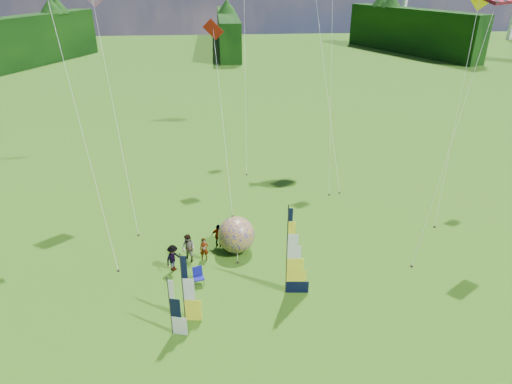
{
  "coord_description": "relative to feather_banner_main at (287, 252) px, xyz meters",
  "views": [
    {
      "loc": [
        -2.88,
        -17.66,
        16.27
      ],
      "look_at": [
        -1.0,
        4.0,
        5.5
      ],
      "focal_mm": 32.0,
      "sensor_mm": 36.0,
      "label": 1
    }
  ],
  "objects": [
    {
      "name": "ground",
      "position": [
        -0.5,
        -2.34,
        -2.67
      ],
      "size": [
        220.0,
        220.0,
        0.0
      ],
      "primitive_type": "plane",
      "color": "#448011",
      "rests_on": "ground"
    },
    {
      "name": "treeline_ring",
      "position": [
        -0.5,
        -2.34,
        1.33
      ],
      "size": [
        210.0,
        210.0,
        8.0
      ],
      "primitive_type": null,
      "color": "#16430B",
      "rests_on": "ground"
    },
    {
      "name": "feather_banner_main",
      "position": [
        0.0,
        0.0,
        0.0
      ],
      "size": [
        1.44,
        0.23,
        5.34
      ],
      "primitive_type": null,
      "rotation": [
        0.0,
        0.0,
        -0.09
      ],
      "color": "black",
      "rests_on": "ground"
    },
    {
      "name": "small_kite_orange",
      "position": [
        5.6,
        15.35,
        6.57
      ],
      "size": [
        4.17,
        10.27,
        18.48
      ],
      "primitive_type": null,
      "rotation": [
        0.0,
        0.0,
        -0.07
      ],
      "color": "#FF7100",
      "rests_on": "ground"
    },
    {
      "name": "side_banner_far",
      "position": [
        -6.01,
        -2.64,
        -1.03
      ],
      "size": [
        0.97,
        0.34,
        3.29
      ],
      "primitive_type": null,
      "rotation": [
        0.0,
        0.0,
        -0.25
      ],
      "color": "white",
      "rests_on": "ground"
    },
    {
      "name": "spectator_a",
      "position": [
        -4.52,
        3.6,
        -1.92
      ],
      "size": [
        0.57,
        0.4,
        1.51
      ],
      "primitive_type": "imported",
      "rotation": [
        0.0,
        0.0,
        0.07
      ],
      "color": "#66594C",
      "rests_on": "ground"
    },
    {
      "name": "small_kite_green",
      "position": [
        -0.8,
        20.94,
        6.36
      ],
      "size": [
        4.98,
        12.21,
        18.07
      ],
      "primitive_type": null,
      "rotation": [
        0.0,
        0.0,
        -0.19
      ],
      "color": "green",
      "rests_on": "ground"
    },
    {
      "name": "small_kite_red",
      "position": [
        -3.03,
        13.27,
        3.97
      ],
      "size": [
        7.05,
        12.23,
        13.28
      ],
      "primitive_type": null,
      "rotation": [
        0.0,
        0.0,
        -0.31
      ],
      "color": "red",
      "rests_on": "ground"
    },
    {
      "name": "side_banner_left",
      "position": [
        -5.43,
        -1.74,
        -0.69
      ],
      "size": [
        1.09,
        0.25,
        3.96
      ],
      "primitive_type": null,
      "rotation": [
        0.0,
        0.0,
        -0.14
      ],
      "color": "yellow",
      "rests_on": "ground"
    },
    {
      "name": "spectator_c",
      "position": [
        -6.33,
        2.67,
        -1.82
      ],
      "size": [
        0.98,
        1.13,
        1.71
      ],
      "primitive_type": "imported",
      "rotation": [
        0.0,
        0.0,
        0.94
      ],
      "color": "#66594C",
      "rests_on": "ground"
    },
    {
      "name": "spectator_b",
      "position": [
        -5.46,
        3.54,
        -1.75
      ],
      "size": [
        0.98,
        0.89,
        1.84
      ],
      "primitive_type": "imported",
      "rotation": [
        0.0,
        0.0,
        -0.64
      ],
      "color": "#66594C",
      "rests_on": "ground"
    },
    {
      "name": "kite_rainbow_delta",
      "position": [
        -10.29,
        10.52,
        5.81
      ],
      "size": [
        8.85,
        12.64,
        16.97
      ],
      "primitive_type": null,
      "rotation": [
        0.0,
        0.0,
        0.21
      ],
      "color": "red",
      "rests_on": "ground"
    },
    {
      "name": "kite_whale",
      "position": [
        5.49,
        17.7,
        7.27
      ],
      "size": [
        5.31,
        15.19,
        19.89
      ],
      "primitive_type": null,
      "rotation": [
        0.0,
        0.0,
        -0.04
      ],
      "color": "black",
      "rests_on": "ground"
    },
    {
      "name": "spectator_d",
      "position": [
        -3.63,
        5.02,
        -1.87
      ],
      "size": [
        1.0,
        0.57,
        1.6
      ],
      "primitive_type": "imported",
      "rotation": [
        0.0,
        0.0,
        2.93
      ],
      "color": "#66594C",
      "rests_on": "ground"
    },
    {
      "name": "bol_inflatable",
      "position": [
        -2.51,
        4.44,
        -1.51
      ],
      "size": [
        2.35,
        2.35,
        2.33
      ],
      "primitive_type": "sphere",
      "rotation": [
        0.0,
        0.0,
        0.01
      ],
      "color": "navy",
      "rests_on": "ground"
    },
    {
      "name": "small_kite_yellow",
      "position": [
        13.5,
        9.97,
        4.93
      ],
      "size": [
        7.14,
        10.36,
        15.21
      ],
      "primitive_type": null,
      "rotation": [
        0.0,
        0.0,
        -0.05
      ],
      "color": "#FECD00",
      "rests_on": "ground"
    },
    {
      "name": "kite_parafoil",
      "position": [
        10.37,
        4.31,
        5.6
      ],
      "size": [
        11.79,
        11.94,
        16.55
      ],
      "primitive_type": null,
      "rotation": [
        0.0,
        0.0,
        0.42
      ],
      "color": "#A80A26",
      "rests_on": "ground"
    },
    {
      "name": "small_kite_pink",
      "position": [
        -11.52,
        6.7,
        5.9
      ],
      "size": [
        6.53,
        10.22,
        17.14
      ],
      "primitive_type": null,
      "rotation": [
        0.0,
        0.0,
        -0.07
      ],
      "color": "#CB2390",
      "rests_on": "ground"
    },
    {
      "name": "camp_chair",
      "position": [
        -4.8,
        1.17,
        -2.15
      ],
      "size": [
        0.75,
        0.75,
        1.05
      ],
      "primitive_type": null,
      "rotation": [
        0.0,
        0.0,
        0.28
      ],
      "color": "navy",
      "rests_on": "ground"
    }
  ]
}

